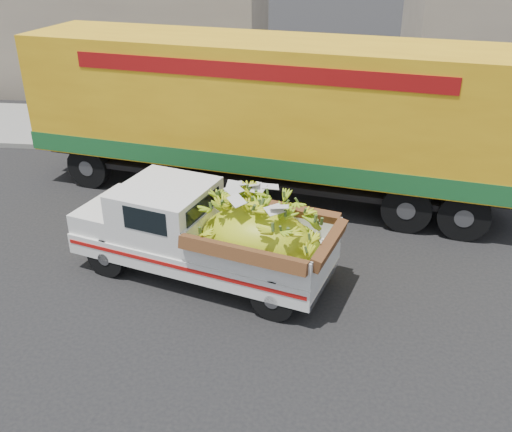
# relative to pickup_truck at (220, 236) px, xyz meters

# --- Properties ---
(ground) EXTENTS (100.00, 100.00, 0.00)m
(ground) POSITION_rel_pickup_truck_xyz_m (-1.86, -0.50, -0.93)
(ground) COLOR black
(ground) RESTS_ON ground
(curb) EXTENTS (60.00, 0.25, 0.15)m
(curb) POSITION_rel_pickup_truck_xyz_m (-1.86, 6.50, -0.86)
(curb) COLOR gray
(curb) RESTS_ON ground
(sidewalk) EXTENTS (60.00, 4.00, 0.14)m
(sidewalk) POSITION_rel_pickup_truck_xyz_m (-1.86, 8.60, -0.86)
(sidewalk) COLOR gray
(sidewalk) RESTS_ON ground
(building_left) EXTENTS (18.00, 6.00, 5.00)m
(building_left) POSITION_rel_pickup_truck_xyz_m (-9.86, 14.50, 1.57)
(building_left) COLOR gray
(building_left) RESTS_ON ground
(pickup_truck) EXTENTS (5.24, 3.14, 1.73)m
(pickup_truck) POSITION_rel_pickup_truck_xyz_m (0.00, 0.00, 0.00)
(pickup_truck) COLOR black
(pickup_truck) RESTS_ON ground
(semi_trailer) EXTENTS (12.08, 4.71, 3.80)m
(semi_trailer) POSITION_rel_pickup_truck_xyz_m (0.50, 4.04, 1.19)
(semi_trailer) COLOR black
(semi_trailer) RESTS_ON ground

